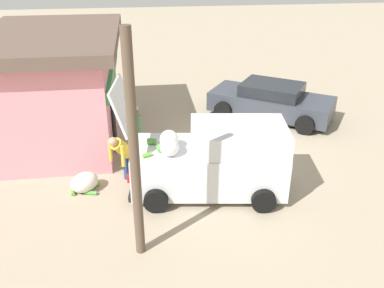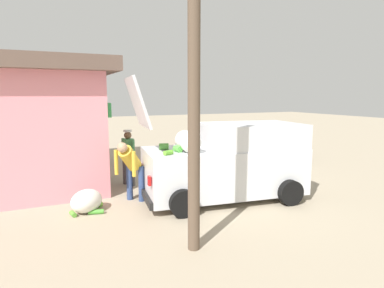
{
  "view_description": "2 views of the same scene",
  "coord_description": "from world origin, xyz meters",
  "px_view_note": "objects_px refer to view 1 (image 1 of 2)",
  "views": [
    {
      "loc": [
        -11.96,
        2.66,
        6.07
      ],
      "look_at": [
        -1.39,
        1.31,
        0.74
      ],
      "focal_mm": 38.84,
      "sensor_mm": 36.0,
      "label": 1
    },
    {
      "loc": [
        -9.61,
        5.07,
        2.59
      ],
      "look_at": [
        -0.31,
        0.81,
        1.04
      ],
      "focal_mm": 30.5,
      "sensor_mm": 36.0,
      "label": 2
    }
  ],
  "objects_px": {
    "storefront_bar": "(56,85)",
    "unloaded_banana_pile": "(85,182)",
    "vendor_standing": "(136,129)",
    "customer_bending": "(123,154)",
    "paint_bucket": "(132,108)",
    "delivery_van": "(213,159)",
    "parked_sedan": "(271,101)"
  },
  "relations": [
    {
      "from": "storefront_bar",
      "to": "unloaded_banana_pile",
      "type": "distance_m",
      "value": 4.01
    },
    {
      "from": "storefront_bar",
      "to": "vendor_standing",
      "type": "relative_size",
      "value": 3.87
    },
    {
      "from": "customer_bending",
      "to": "paint_bucket",
      "type": "height_order",
      "value": "customer_bending"
    },
    {
      "from": "delivery_van",
      "to": "vendor_standing",
      "type": "bearing_deg",
      "value": 41.21
    },
    {
      "from": "storefront_bar",
      "to": "paint_bucket",
      "type": "distance_m",
      "value": 3.34
    },
    {
      "from": "customer_bending",
      "to": "unloaded_banana_pile",
      "type": "height_order",
      "value": "customer_bending"
    },
    {
      "from": "delivery_van",
      "to": "unloaded_banana_pile",
      "type": "relative_size",
      "value": 4.55
    },
    {
      "from": "delivery_van",
      "to": "customer_bending",
      "type": "relative_size",
      "value": 2.91
    },
    {
      "from": "storefront_bar",
      "to": "delivery_van",
      "type": "distance_m",
      "value": 6.02
    },
    {
      "from": "storefront_bar",
      "to": "paint_bucket",
      "type": "height_order",
      "value": "storefront_bar"
    },
    {
      "from": "delivery_van",
      "to": "vendor_standing",
      "type": "height_order",
      "value": "delivery_van"
    },
    {
      "from": "parked_sedan",
      "to": "paint_bucket",
      "type": "bearing_deg",
      "value": 78.69
    },
    {
      "from": "parked_sedan",
      "to": "unloaded_banana_pile",
      "type": "bearing_deg",
      "value": 124.11
    },
    {
      "from": "delivery_van",
      "to": "parked_sedan",
      "type": "distance_m",
      "value": 5.63
    },
    {
      "from": "vendor_standing",
      "to": "paint_bucket",
      "type": "xyz_separation_m",
      "value": [
        3.53,
        0.15,
        -0.7
      ]
    },
    {
      "from": "delivery_van",
      "to": "parked_sedan",
      "type": "relative_size",
      "value": 0.94
    },
    {
      "from": "vendor_standing",
      "to": "customer_bending",
      "type": "xyz_separation_m",
      "value": [
        -1.6,
        0.33,
        0.02
      ]
    },
    {
      "from": "storefront_bar",
      "to": "parked_sedan",
      "type": "xyz_separation_m",
      "value": [
        0.77,
        -7.44,
        -1.18
      ]
    },
    {
      "from": "vendor_standing",
      "to": "delivery_van",
      "type": "bearing_deg",
      "value": -138.79
    },
    {
      "from": "paint_bucket",
      "to": "parked_sedan",
      "type": "bearing_deg",
      "value": -101.31
    },
    {
      "from": "storefront_bar",
      "to": "delivery_van",
      "type": "relative_size",
      "value": 1.4
    },
    {
      "from": "delivery_van",
      "to": "paint_bucket",
      "type": "distance_m",
      "value": 6.2
    },
    {
      "from": "storefront_bar",
      "to": "parked_sedan",
      "type": "relative_size",
      "value": 1.32
    },
    {
      "from": "customer_bending",
      "to": "parked_sedan",
      "type": "bearing_deg",
      "value": -52.32
    },
    {
      "from": "paint_bucket",
      "to": "customer_bending",
      "type": "bearing_deg",
      "value": 177.99
    },
    {
      "from": "parked_sedan",
      "to": "paint_bucket",
      "type": "relative_size",
      "value": 11.14
    },
    {
      "from": "paint_bucket",
      "to": "unloaded_banana_pile",
      "type": "bearing_deg",
      "value": 166.92
    },
    {
      "from": "vendor_standing",
      "to": "paint_bucket",
      "type": "height_order",
      "value": "vendor_standing"
    },
    {
      "from": "customer_bending",
      "to": "delivery_van",
      "type": "bearing_deg",
      "value": -105.82
    },
    {
      "from": "delivery_van",
      "to": "paint_bucket",
      "type": "relative_size",
      "value": 10.53
    },
    {
      "from": "paint_bucket",
      "to": "vendor_standing",
      "type": "bearing_deg",
      "value": -177.54
    },
    {
      "from": "customer_bending",
      "to": "paint_bucket",
      "type": "relative_size",
      "value": 3.62
    }
  ]
}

